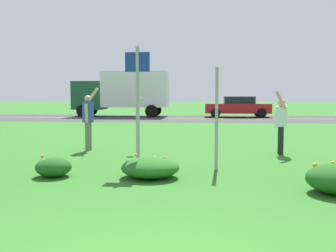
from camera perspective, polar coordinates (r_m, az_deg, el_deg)
name	(u,v)px	position (r m, az deg, el deg)	size (l,w,h in m)	color
ground_plane	(193,138)	(15.56, 3.42, -1.73)	(120.00, 120.00, 0.00)	#2D6B23
highway_strip	(198,118)	(27.45, 4.21, 1.06)	(120.00, 7.60, 0.01)	#38383A
highway_center_stripe	(198,118)	(27.45, 4.21, 1.07)	(120.00, 0.16, 0.00)	yellow
daylily_clump_mid_right	(150,168)	(8.44, -2.48, -5.77)	(1.20, 1.14, 0.44)	#23661E
daylily_clump_mid_center	(53,167)	(8.86, -15.59, -5.50)	(0.74, 0.75, 0.44)	#1E5619
sign_post_near_path	(138,95)	(9.40, -4.22, 4.27)	(0.56, 0.10, 2.77)	#93969B
sign_post_by_roadside	(217,119)	(9.30, 6.75, 1.02)	(0.07, 0.10, 2.30)	#93969B
person_thrower_blue_shirt	(88,117)	(12.52, -11.00, 1.20)	(0.45, 0.49, 1.88)	#2D4C9E
person_catcher_white_shirt	(281,121)	(11.92, 15.39, 0.63)	(0.39, 0.49, 1.79)	silver
frisbee_white	(139,98)	(12.14, -4.07, 3.94)	(0.24, 0.24, 0.08)	white
car_red_center_left	(238,107)	(29.20, 9.65, 2.67)	(4.50, 2.00, 1.45)	maroon
box_truck_dark_green	(123,91)	(29.69, -6.22, 4.80)	(6.70, 2.46, 3.20)	#194C2D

